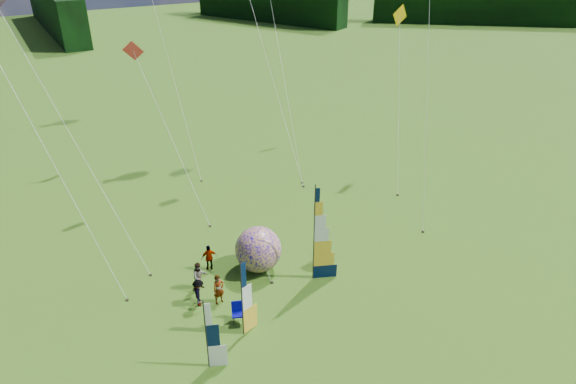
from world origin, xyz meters
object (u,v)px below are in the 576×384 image
camp_chair (237,313)px  side_banner_left (242,300)px  kite_whale (262,31)px  spectator_b (199,276)px  side_banner_far (206,336)px  bol_inflatable (258,249)px  spectator_c (199,293)px  spectator_d (209,257)px  spectator_a (219,289)px  feather_banner_main (314,235)px

camp_chair → side_banner_left: bearing=-77.5°
camp_chair → kite_whale: (10.64, 17.47, 9.37)m
camp_chair → spectator_b: bearing=122.1°
side_banner_left → side_banner_far: 2.42m
bol_inflatable → camp_chair: bearing=-130.7°
spectator_c → camp_chair: (1.14, -2.06, -0.25)m
bol_inflatable → spectator_d: size_ratio=1.66×
bol_inflatable → kite_whale: kite_whale is taller
bol_inflatable → spectator_a: bearing=-152.8°
feather_banner_main → kite_whale: 18.80m
side_banner_left → side_banner_far: (-2.17, -1.05, -0.25)m
spectator_b → spectator_c: (-0.50, -1.19, -0.05)m
spectator_a → spectator_d: 2.96m
side_banner_left → bol_inflatable: bearing=38.5°
camp_chair → feather_banner_main: bearing=32.6°
side_banner_left → spectator_b: bearing=80.5°
side_banner_far → kite_whale: 24.74m
side_banner_far → camp_chair: size_ratio=3.45×
feather_banner_main → camp_chair: 5.53m
side_banner_left → bol_inflatable: 5.22m
spectator_b → kite_whale: bearing=51.0°
camp_chair → kite_whale: bearing=79.5°
bol_inflatable → kite_whale: 18.33m
spectator_b → camp_chair: spectator_b is taller
feather_banner_main → spectator_d: 6.07m
spectator_a → spectator_d: spectator_a is taller
bol_inflatable → kite_whale: (7.81, 14.17, 8.61)m
side_banner_left → spectator_c: 3.39m
feather_banner_main → side_banner_far: 7.91m
spectator_a → kite_whale: kite_whale is taller
side_banner_far → bol_inflatable: (5.13, 5.28, -0.47)m
feather_banner_main → side_banner_far: feather_banner_main is taller
side_banner_left → spectator_a: size_ratio=2.43×
side_banner_far → spectator_c: size_ratio=2.31×
bol_inflatable → spectator_d: bol_inflatable is taller
side_banner_left → side_banner_far: side_banner_left is taller
spectator_c → spectator_d: 3.02m
side_banner_left → bol_inflatable: side_banner_left is taller
bol_inflatable → spectator_d: bearing=150.8°
bol_inflatable → spectator_b: bearing=-179.2°
side_banner_far → side_banner_left: bearing=48.5°
side_banner_left → spectator_b: side_banner_left is taller
spectator_a → spectator_d: bearing=72.0°
spectator_a → spectator_c: (-0.94, 0.32, -0.07)m
kite_whale → side_banner_far: bearing=-133.5°
spectator_c → spectator_d: spectator_d is taller
feather_banner_main → kite_whale: kite_whale is taller
feather_banner_main → side_banner_left: 5.50m
side_banner_left → spectator_d: size_ratio=2.60×
bol_inflatable → spectator_a: (-3.04, -1.56, -0.45)m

